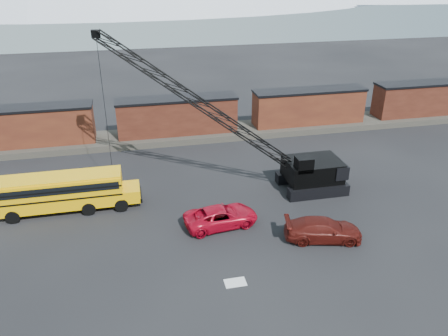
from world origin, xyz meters
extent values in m
plane|color=black|center=(0.00, 0.00, 0.00)|extent=(160.00, 160.00, 0.00)
cube|color=#47433B|center=(0.00, 22.00, 0.35)|extent=(120.00, 5.00, 0.70)
cube|color=#421B13|center=(-16.00, 22.00, 2.70)|extent=(13.50, 2.90, 4.00)
cube|color=black|center=(-16.00, 22.00, 4.75)|extent=(13.70, 3.10, 0.25)
cube|color=black|center=(-11.80, 22.00, 1.00)|extent=(2.20, 2.40, 0.60)
cube|color=#522317|center=(0.00, 22.00, 2.70)|extent=(13.50, 2.90, 4.00)
cube|color=black|center=(0.00, 22.00, 4.75)|extent=(13.70, 3.10, 0.25)
cube|color=black|center=(-4.20, 22.00, 1.00)|extent=(2.20, 2.40, 0.60)
cube|color=black|center=(4.20, 22.00, 1.00)|extent=(2.20, 2.40, 0.60)
cube|color=#421B13|center=(16.00, 22.00, 2.70)|extent=(13.50, 2.90, 4.00)
cube|color=black|center=(16.00, 22.00, 4.75)|extent=(13.70, 3.10, 0.25)
cube|color=black|center=(11.80, 22.00, 1.00)|extent=(2.20, 2.40, 0.60)
cube|color=black|center=(20.20, 22.00, 1.00)|extent=(2.20, 2.40, 0.60)
cube|color=#522317|center=(32.00, 22.00, 2.70)|extent=(13.50, 2.90, 4.00)
cube|color=black|center=(32.00, 22.00, 4.75)|extent=(13.70, 3.10, 0.25)
cube|color=black|center=(27.80, 22.00, 1.00)|extent=(2.20, 2.40, 0.60)
cube|color=silver|center=(0.50, -4.00, 0.01)|extent=(1.40, 0.90, 0.02)
cube|color=#E4A404|center=(-11.38, 7.80, 1.80)|extent=(10.00, 2.50, 2.50)
cube|color=#E4A404|center=(-5.78, 7.80, 1.10)|extent=(1.60, 2.30, 1.10)
cube|color=#E4A404|center=(-11.38, 7.80, 3.10)|extent=(10.00, 2.30, 0.18)
cube|color=black|center=(-11.38, 6.54, 2.50)|extent=(9.60, 0.05, 0.65)
cube|color=black|center=(-11.38, 9.06, 2.50)|extent=(9.60, 0.05, 0.65)
cube|color=black|center=(-4.93, 7.80, 0.80)|extent=(0.15, 2.45, 0.35)
cylinder|color=black|center=(-14.98, 6.65, 0.55)|extent=(1.10, 0.35, 1.10)
cylinder|color=black|center=(-14.98, 8.95, 0.55)|extent=(1.10, 0.35, 1.10)
cylinder|color=black|center=(-9.18, 6.65, 0.55)|extent=(1.10, 0.35, 1.10)
cylinder|color=black|center=(-9.18, 8.95, 0.55)|extent=(1.10, 0.35, 1.10)
cylinder|color=black|center=(-6.58, 6.65, 0.55)|extent=(1.10, 0.35, 1.10)
cylinder|color=black|center=(-6.58, 8.95, 0.55)|extent=(1.10, 0.35, 1.10)
imported|color=#B4081F|center=(1.01, 2.81, 0.80)|extent=(6.05, 3.37, 1.60)
imported|color=#48110C|center=(8.02, -0.64, 0.83)|extent=(6.09, 3.54, 1.66)
cube|color=black|center=(10.30, 5.47, 0.50)|extent=(5.50, 1.00, 1.00)
cube|color=black|center=(10.30, 8.67, 0.50)|extent=(5.50, 1.00, 1.00)
cube|color=black|center=(10.30, 7.07, 1.90)|extent=(4.80, 3.60, 1.80)
cube|color=black|center=(12.30, 7.07, 2.10)|extent=(1.20, 3.80, 1.20)
cube|color=black|center=(8.90, 5.87, 3.10)|extent=(1.40, 1.20, 1.30)
cube|color=black|center=(8.90, 5.32, 3.10)|extent=(1.20, 0.06, 0.90)
cube|color=black|center=(-7.23, 11.23, 13.62)|extent=(0.70, 0.50, 0.60)
cylinder|color=black|center=(-7.23, 11.23, 6.81)|extent=(0.04, 0.04, 13.32)
cube|color=black|center=(-7.23, 11.23, 0.35)|extent=(0.25, 0.25, 0.50)
camera|label=1|loc=(-5.00, -25.56, 18.92)|focal=35.00mm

